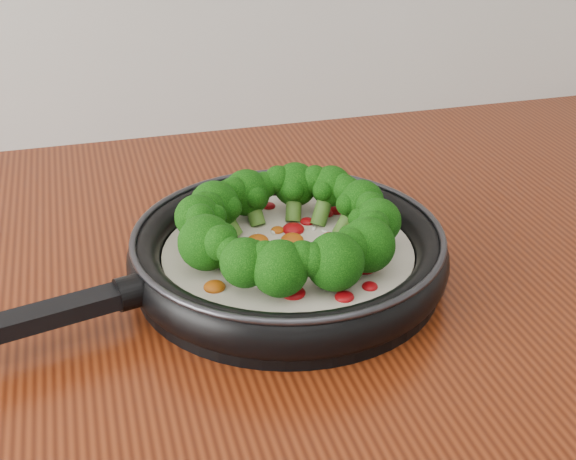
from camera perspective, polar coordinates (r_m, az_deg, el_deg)
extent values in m
cylinder|color=black|center=(0.72, 0.00, -3.15)|extent=(0.33, 0.33, 0.01)
torus|color=black|center=(0.71, 0.00, -1.68)|extent=(0.35, 0.35, 0.03)
torus|color=#2D2D33|center=(0.70, 0.00, -0.29)|extent=(0.34, 0.34, 0.01)
cube|color=black|center=(0.64, -17.59, -6.06)|extent=(0.17, 0.06, 0.01)
cylinder|color=black|center=(0.66, -11.24, -4.41)|extent=(0.03, 0.03, 0.03)
cylinder|color=beige|center=(0.71, 0.00, -2.12)|extent=(0.27, 0.27, 0.02)
ellipsoid|color=#9D070C|center=(0.68, 5.54, -2.79)|extent=(0.03, 0.03, 0.01)
ellipsoid|color=#9D070C|center=(0.78, -1.41, 1.75)|extent=(0.02, 0.02, 0.01)
ellipsoid|color=#B04B0B|center=(0.65, -5.38, -4.16)|extent=(0.03, 0.03, 0.01)
ellipsoid|color=#9D070C|center=(0.71, 4.49, -1.15)|extent=(0.03, 0.03, 0.01)
ellipsoid|color=#9D070C|center=(0.65, 5.99, -4.12)|extent=(0.02, 0.02, 0.01)
ellipsoid|color=#B04B0B|center=(0.72, -2.22, -0.80)|extent=(0.02, 0.02, 0.01)
ellipsoid|color=#9D070C|center=(0.77, 3.48, 1.50)|extent=(0.03, 0.03, 0.01)
ellipsoid|color=#9D070C|center=(0.72, 3.07, -0.51)|extent=(0.02, 0.02, 0.01)
ellipsoid|color=#B04B0B|center=(0.68, -2.81, -2.73)|extent=(0.02, 0.02, 0.01)
ellipsoid|color=#9D070C|center=(0.70, 2.50, -1.46)|extent=(0.02, 0.02, 0.01)
ellipsoid|color=#9D070C|center=(0.70, -2.29, -1.57)|extent=(0.02, 0.02, 0.01)
ellipsoid|color=#B04B0B|center=(0.73, -0.77, -0.02)|extent=(0.02, 0.02, 0.01)
ellipsoid|color=#9D070C|center=(0.74, 0.39, 0.04)|extent=(0.03, 0.03, 0.01)
ellipsoid|color=#9D070C|center=(0.64, 4.13, -4.89)|extent=(0.02, 0.02, 0.01)
ellipsoid|color=#B04B0B|center=(0.71, 4.45, -1.11)|extent=(0.03, 0.03, 0.01)
ellipsoid|color=#9D070C|center=(0.75, 1.41, 0.61)|extent=(0.02, 0.02, 0.01)
ellipsoid|color=#9D070C|center=(0.76, -5.79, 0.67)|extent=(0.02, 0.02, 0.01)
ellipsoid|color=#B04B0B|center=(0.72, 0.31, -0.73)|extent=(0.03, 0.03, 0.01)
ellipsoid|color=#9D070C|center=(0.70, 6.49, -1.58)|extent=(0.02, 0.02, 0.01)
ellipsoid|color=#9D070C|center=(0.69, 3.88, -2.08)|extent=(0.02, 0.02, 0.01)
ellipsoid|color=#B04B0B|center=(0.68, -2.61, -2.43)|extent=(0.02, 0.02, 0.01)
ellipsoid|color=#9D070C|center=(0.77, 2.79, 1.21)|extent=(0.02, 0.02, 0.01)
ellipsoid|color=#9D070C|center=(0.64, 0.38, -4.61)|extent=(0.02, 0.02, 0.01)
ellipsoid|color=white|center=(0.75, -5.52, 0.27)|extent=(0.01, 0.01, 0.00)
ellipsoid|color=white|center=(0.77, 4.34, 1.50)|extent=(0.01, 0.01, 0.00)
ellipsoid|color=white|center=(0.73, 0.57, -0.24)|extent=(0.01, 0.01, 0.00)
ellipsoid|color=white|center=(0.73, -2.37, -0.38)|extent=(0.01, 0.01, 0.00)
ellipsoid|color=white|center=(0.70, 3.11, -1.54)|extent=(0.01, 0.01, 0.00)
ellipsoid|color=white|center=(0.76, 4.61, 0.94)|extent=(0.01, 0.01, 0.00)
ellipsoid|color=white|center=(0.69, -0.41, -1.90)|extent=(0.01, 0.01, 0.00)
ellipsoid|color=white|center=(0.74, 1.92, 0.09)|extent=(0.01, 0.01, 0.00)
ellipsoid|color=white|center=(0.72, -5.47, -0.74)|extent=(0.00, 0.01, 0.00)
ellipsoid|color=white|center=(0.68, -1.60, -2.41)|extent=(0.01, 0.01, 0.00)
ellipsoid|color=white|center=(0.71, 0.04, -1.04)|extent=(0.01, 0.01, 0.00)
ellipsoid|color=white|center=(0.66, -3.97, -3.80)|extent=(0.01, 0.01, 0.00)
ellipsoid|color=white|center=(0.74, 7.79, -0.40)|extent=(0.01, 0.01, 0.00)
ellipsoid|color=white|center=(0.69, -2.35, -2.17)|extent=(0.01, 0.01, 0.00)
ellipsoid|color=white|center=(0.65, -2.47, -4.01)|extent=(0.01, 0.01, 0.00)
ellipsoid|color=white|center=(0.74, 3.56, -0.13)|extent=(0.01, 0.01, 0.00)
ellipsoid|color=white|center=(0.71, 0.77, -1.33)|extent=(0.01, 0.01, 0.00)
ellipsoid|color=white|center=(0.78, -2.99, 1.73)|extent=(0.01, 0.01, 0.00)
ellipsoid|color=white|center=(0.73, -1.10, -0.14)|extent=(0.00, 0.01, 0.00)
ellipsoid|color=white|center=(0.74, 2.67, -0.12)|extent=(0.01, 0.01, 0.00)
ellipsoid|color=white|center=(0.69, -3.11, -2.15)|extent=(0.01, 0.01, 0.00)
ellipsoid|color=white|center=(0.70, -0.60, -1.61)|extent=(0.01, 0.01, 0.00)
ellipsoid|color=white|center=(0.69, 5.19, -2.20)|extent=(0.01, 0.01, 0.00)
ellipsoid|color=white|center=(0.71, 0.44, -1.17)|extent=(0.01, 0.01, 0.00)
ellipsoid|color=white|center=(0.78, 2.86, 1.93)|extent=(0.01, 0.01, 0.00)
cylinder|color=#507E29|center=(0.73, 4.32, 0.64)|extent=(0.03, 0.02, 0.03)
sphere|color=black|center=(0.73, 5.37, 2.03)|extent=(0.05, 0.05, 0.04)
sphere|color=black|center=(0.73, 4.35, 2.91)|extent=(0.03, 0.03, 0.03)
sphere|color=black|center=(0.71, 5.88, 1.86)|extent=(0.03, 0.03, 0.02)
sphere|color=black|center=(0.72, 4.34, 1.88)|extent=(0.03, 0.03, 0.02)
cylinder|color=#507E29|center=(0.75, 2.53, 1.56)|extent=(0.03, 0.03, 0.04)
sphere|color=black|center=(0.75, 3.16, 3.22)|extent=(0.05, 0.05, 0.04)
sphere|color=black|center=(0.75, 1.98, 3.81)|extent=(0.03, 0.03, 0.02)
sphere|color=black|center=(0.74, 4.06, 3.24)|extent=(0.03, 0.03, 0.02)
sphere|color=black|center=(0.74, 2.58, 2.90)|extent=(0.02, 0.02, 0.02)
cylinder|color=#507E29|center=(0.75, 0.43, 1.75)|extent=(0.02, 0.03, 0.03)
sphere|color=black|center=(0.76, 0.53, 3.35)|extent=(0.05, 0.05, 0.04)
sphere|color=black|center=(0.75, -0.73, 3.71)|extent=(0.03, 0.03, 0.03)
sphere|color=black|center=(0.75, 1.73, 3.56)|extent=(0.03, 0.03, 0.03)
sphere|color=black|center=(0.75, 0.43, 2.96)|extent=(0.03, 0.03, 0.02)
cylinder|color=#507E29|center=(0.75, -2.47, 1.32)|extent=(0.02, 0.03, 0.03)
sphere|color=black|center=(0.75, -3.03, 2.74)|extent=(0.05, 0.05, 0.05)
sphere|color=black|center=(0.74, -4.01, 2.79)|extent=(0.03, 0.03, 0.03)
sphere|color=black|center=(0.75, -1.77, 3.29)|extent=(0.03, 0.03, 0.03)
sphere|color=black|center=(0.74, -2.44, 2.41)|extent=(0.03, 0.03, 0.02)
cylinder|color=#507E29|center=(0.73, -4.35, 0.47)|extent=(0.03, 0.03, 0.03)
sphere|color=black|center=(0.73, -5.38, 1.75)|extent=(0.06, 0.06, 0.05)
sphere|color=black|center=(0.71, -5.82, 1.61)|extent=(0.04, 0.04, 0.03)
sphere|color=black|center=(0.74, -4.42, 2.61)|extent=(0.03, 0.03, 0.03)
sphere|color=black|center=(0.72, -4.32, 1.62)|extent=(0.03, 0.03, 0.02)
cylinder|color=#507E29|center=(0.70, -5.23, -0.34)|extent=(0.03, 0.02, 0.04)
sphere|color=black|center=(0.70, -6.63, 0.93)|extent=(0.05, 0.05, 0.04)
sphere|color=black|center=(0.68, -6.40, 0.87)|extent=(0.03, 0.03, 0.03)
sphere|color=black|center=(0.71, -6.19, 1.87)|extent=(0.03, 0.03, 0.02)
sphere|color=black|center=(0.69, -5.34, 1.04)|extent=(0.02, 0.02, 0.02)
cylinder|color=#507E29|center=(0.67, -4.73, -1.78)|extent=(0.03, 0.02, 0.03)
sphere|color=black|center=(0.66, -5.99, -0.92)|extent=(0.06, 0.06, 0.05)
sphere|color=black|center=(0.65, -4.96, -0.94)|extent=(0.04, 0.04, 0.03)
sphere|color=black|center=(0.68, -6.34, 0.20)|extent=(0.03, 0.03, 0.03)
sphere|color=black|center=(0.67, -4.74, -0.47)|extent=(0.03, 0.03, 0.02)
cylinder|color=#507E29|center=(0.65, -2.46, -2.96)|extent=(0.03, 0.03, 0.03)
sphere|color=black|center=(0.63, -3.15, -2.39)|extent=(0.05, 0.05, 0.04)
sphere|color=black|center=(0.62, -1.68, -1.94)|extent=(0.03, 0.03, 0.03)
sphere|color=black|center=(0.64, -4.23, -1.52)|extent=(0.03, 0.03, 0.02)
sphere|color=black|center=(0.64, -2.47, -1.61)|extent=(0.03, 0.03, 0.02)
cylinder|color=#507E29|center=(0.64, -0.47, -3.28)|extent=(0.02, 0.03, 0.03)
sphere|color=black|center=(0.62, -0.60, -2.82)|extent=(0.06, 0.06, 0.05)
sphere|color=black|center=(0.62, 1.06, -2.08)|extent=(0.04, 0.04, 0.03)
sphere|color=black|center=(0.63, -2.17, -2.17)|extent=(0.03, 0.03, 0.03)
sphere|color=black|center=(0.64, -0.46, -1.95)|extent=(0.03, 0.03, 0.02)
cylinder|color=#507E29|center=(0.65, 2.68, -2.90)|extent=(0.02, 0.03, 0.03)
sphere|color=black|center=(0.63, 3.43, -2.32)|extent=(0.06, 0.06, 0.05)
sphere|color=black|center=(0.64, 4.58, -1.17)|extent=(0.04, 0.04, 0.03)
sphere|color=black|center=(0.62, 1.85, -2.17)|extent=(0.03, 0.03, 0.03)
sphere|color=black|center=(0.64, 2.68, -1.56)|extent=(0.03, 0.03, 0.02)
cylinder|color=#507E29|center=(0.67, 4.56, -1.94)|extent=(0.03, 0.03, 0.03)
sphere|color=black|center=(0.66, 5.81, -1.09)|extent=(0.06, 0.06, 0.05)
sphere|color=black|center=(0.67, 6.14, 0.18)|extent=(0.04, 0.04, 0.03)
sphere|color=black|center=(0.64, 4.82, -1.24)|extent=(0.03, 0.03, 0.03)
sphere|color=black|center=(0.66, 4.60, -0.59)|extent=(0.03, 0.03, 0.02)
cylinder|color=#507E29|center=(0.70, 5.21, -0.54)|extent=(0.03, 0.02, 0.03)
sphere|color=black|center=(0.69, 6.56, 0.63)|extent=(0.05, 0.05, 0.04)
sphere|color=black|center=(0.70, 6.05, 1.73)|extent=(0.03, 0.03, 0.03)
sphere|color=black|center=(0.68, 6.41, 0.42)|extent=(0.03, 0.03, 0.02)
sphere|color=black|center=(0.69, 5.26, 0.77)|extent=(0.03, 0.03, 0.02)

